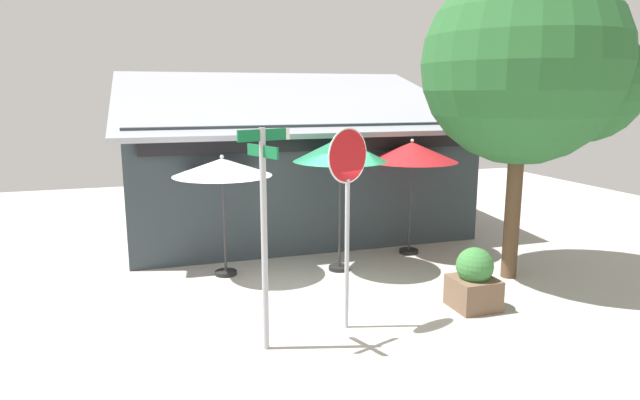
# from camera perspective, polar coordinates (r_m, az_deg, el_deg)

# --- Properties ---
(ground_plane) EXTENTS (28.00, 28.00, 0.10)m
(ground_plane) POSITION_cam_1_polar(r_m,az_deg,el_deg) (9.99, 0.96, -10.68)
(ground_plane) COLOR #ADA8A0
(cafe_building) EXTENTS (8.83, 5.81, 4.27)m
(cafe_building) POSITION_cam_1_polar(r_m,az_deg,el_deg) (14.82, -3.18, 3.05)
(cafe_building) COLOR #333D42
(cafe_building) RESTS_ON ground
(street_sign_post) EXTENTS (0.78, 0.72, 3.20)m
(street_sign_post) POSITION_cam_1_polar(r_m,az_deg,el_deg) (7.64, -5.86, -2.13)
(street_sign_post) COLOR #A8AAB2
(street_sign_post) RESTS_ON ground
(stop_sign) EXTENTS (0.76, 0.38, 3.16)m
(stop_sign) POSITION_cam_1_polar(r_m,az_deg,el_deg) (8.26, 2.89, 1.14)
(stop_sign) COLOR #A8AAB2
(stop_sign) RESTS_ON ground
(patio_umbrella_ivory_left) EXTENTS (1.96, 1.96, 2.47)m
(patio_umbrella_ivory_left) POSITION_cam_1_polar(r_m,az_deg,el_deg) (10.95, -10.16, 3.25)
(patio_umbrella_ivory_left) COLOR black
(patio_umbrella_ivory_left) RESTS_ON ground
(patio_umbrella_forest_green_center) EXTENTS (1.91, 1.91, 2.85)m
(patio_umbrella_forest_green_center) POSITION_cam_1_polar(r_m,az_deg,el_deg) (11.07, 2.10, 5.16)
(patio_umbrella_forest_green_center) COLOR black
(patio_umbrella_forest_green_center) RESTS_ON ground
(patio_umbrella_crimson_right) EXTENTS (2.07, 2.07, 2.65)m
(patio_umbrella_crimson_right) POSITION_cam_1_polar(r_m,az_deg,el_deg) (12.49, 9.57, 4.89)
(patio_umbrella_crimson_right) COLOR black
(patio_umbrella_crimson_right) RESTS_ON ground
(shade_tree) EXTENTS (4.02, 3.80, 6.09)m
(shade_tree) POSITION_cam_1_polar(r_m,az_deg,el_deg) (11.28, 21.28, 12.73)
(shade_tree) COLOR brown
(shade_tree) RESTS_ON ground
(sidewalk_planter) EXTENTS (0.73, 0.73, 1.08)m
(sidewalk_planter) POSITION_cam_1_polar(r_m,az_deg,el_deg) (9.83, 15.77, -8.07)
(sidewalk_planter) COLOR brown
(sidewalk_planter) RESTS_ON ground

